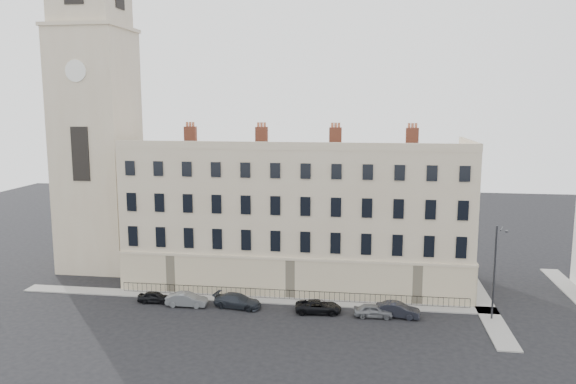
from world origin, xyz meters
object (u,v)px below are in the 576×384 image
at_px(car_b, 187,300).
at_px(car_f, 397,310).
at_px(car_a, 155,297).
at_px(car_d, 318,307).
at_px(car_c, 238,301).
at_px(streetlamp, 495,269).
at_px(car_e, 373,311).

relative_size(car_b, car_f, 0.98).
height_order(car_a, car_d, car_d).
relative_size(car_c, streetlamp, 0.53).
height_order(car_f, streetlamp, streetlamp).
height_order(car_d, streetlamp, streetlamp).
xyz_separation_m(car_b, car_f, (20.14, 0.06, 0.02)).
distance_m(car_b, car_e, 17.94).
distance_m(car_a, car_e, 21.39).
bearing_deg(car_a, car_b, -100.55).
height_order(car_c, streetlamp, streetlamp).
relative_size(car_c, car_d, 1.07).
xyz_separation_m(car_b, streetlamp, (28.67, 0.48, 4.20)).
bearing_deg(car_d, streetlamp, -93.44).
relative_size(car_a, car_c, 0.72).
relative_size(car_a, streetlamp, 0.38).
relative_size(car_a, car_f, 0.81).
bearing_deg(car_c, car_a, 98.30).
height_order(car_a, streetlamp, streetlamp).
xyz_separation_m(car_b, car_d, (12.83, 0.05, -0.06)).
bearing_deg(car_c, car_f, -81.44).
xyz_separation_m(car_a, streetlamp, (32.11, -0.03, 4.29)).
bearing_deg(car_f, car_e, 108.97).
bearing_deg(car_b, car_e, -91.21).
relative_size(car_d, car_f, 1.06).
bearing_deg(car_f, car_b, 99.56).
bearing_deg(car_a, car_c, -93.48).
distance_m(car_c, car_d, 7.85).
xyz_separation_m(car_c, streetlamp, (23.69, 0.16, 4.19)).
bearing_deg(car_a, streetlamp, -92.28).
bearing_deg(car_e, car_d, 83.71).
bearing_deg(car_b, car_f, -90.04).
xyz_separation_m(car_c, car_f, (15.16, -0.26, 0.00)).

